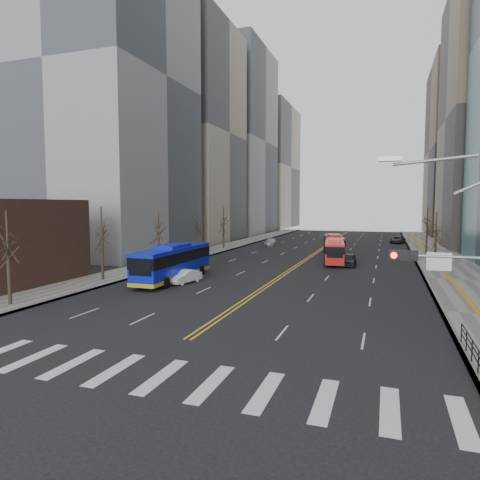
{
  "coord_description": "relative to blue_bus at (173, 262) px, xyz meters",
  "views": [
    {
      "loc": [
        10.33,
        -16.04,
        7.49
      ],
      "look_at": [
        0.35,
        13.06,
        4.96
      ],
      "focal_mm": 32.0,
      "sensor_mm": 36.0,
      "label": 1
    }
  ],
  "objects": [
    {
      "name": "ground",
      "position": [
        9.59,
        -21.63,
        -1.88
      ],
      "size": [
        220.0,
        220.0,
        0.0
      ],
      "primitive_type": "plane",
      "color": "black"
    },
    {
      "name": "sidewalk_right",
      "position": [
        27.09,
        23.37,
        -1.81
      ],
      "size": [
        7.0,
        130.0,
        0.15
      ],
      "primitive_type": "cube",
      "color": "slate",
      "rests_on": "ground"
    },
    {
      "name": "sidewalk_left",
      "position": [
        -6.91,
        23.37,
        -1.81
      ],
      "size": [
        5.0,
        130.0,
        0.15
      ],
      "primitive_type": "cube",
      "color": "slate",
      "rests_on": "ground"
    },
    {
      "name": "crosswalk",
      "position": [
        9.59,
        -21.63,
        -1.88
      ],
      "size": [
        26.7,
        4.0,
        0.01
      ],
      "color": "silver",
      "rests_on": "ground"
    },
    {
      "name": "centerline",
      "position": [
        9.59,
        33.37,
        -1.88
      ],
      "size": [
        0.55,
        100.0,
        0.01
      ],
      "color": "gold",
      "rests_on": "ground"
    },
    {
      "name": "office_towers",
      "position": [
        9.71,
        46.88,
        22.04
      ],
      "size": [
        83.0,
        134.0,
        58.0
      ],
      "color": "gray",
      "rests_on": "ground"
    },
    {
      "name": "pedestrian_railing",
      "position": [
        23.89,
        -15.63,
        -1.06
      ],
      "size": [
        0.06,
        6.06,
        1.02
      ],
      "color": "black",
      "rests_on": "sidewalk_right"
    },
    {
      "name": "street_trees",
      "position": [
        2.41,
        12.92,
        2.99
      ],
      "size": [
        35.2,
        47.2,
        7.6
      ],
      "color": "black",
      "rests_on": "ground"
    },
    {
      "name": "blue_bus",
      "position": [
        0.0,
        0.0,
        0.0
      ],
      "size": [
        2.96,
        12.37,
        3.59
      ],
      "color": "#0D1CD1",
      "rests_on": "ground"
    },
    {
      "name": "red_bus_near",
      "position": [
        13.69,
        17.97,
        -0.12
      ],
      "size": [
        3.46,
        10.04,
        3.16
      ],
      "color": "#AB1712",
      "rests_on": "ground"
    },
    {
      "name": "red_bus_far",
      "position": [
        12.57,
        27.05,
        -0.13
      ],
      "size": [
        4.29,
        10.02,
        3.13
      ],
      "color": "#AB1712",
      "rests_on": "ground"
    },
    {
      "name": "car_white",
      "position": [
        1.73,
        -1.0,
        -1.25
      ],
      "size": [
        2.2,
        4.07,
        1.27
      ],
      "primitive_type": "imported",
      "rotation": [
        0.0,
        0.0,
        -0.23
      ],
      "color": "white",
      "rests_on": "ground"
    },
    {
      "name": "car_dark_mid",
      "position": [
        15.62,
        15.98,
        -1.11
      ],
      "size": [
        1.92,
        4.59,
        1.55
      ],
      "primitive_type": "imported",
      "rotation": [
        0.0,
        0.0,
        0.02
      ],
      "color": "black",
      "rests_on": "ground"
    },
    {
      "name": "car_silver",
      "position": [
        -0.38,
        38.9,
        -1.26
      ],
      "size": [
        2.14,
        4.41,
        1.24
      ],
      "primitive_type": "imported",
      "rotation": [
        0.0,
        0.0,
        0.1
      ],
      "color": "#AFADB3",
      "rests_on": "ground"
    },
    {
      "name": "car_dark_far",
      "position": [
        22.09,
        51.08,
        -1.2
      ],
      "size": [
        3.21,
        5.25,
        1.36
      ],
      "primitive_type": "imported",
      "rotation": [
        0.0,
        0.0,
        -0.21
      ],
      "color": "black",
      "rests_on": "ground"
    }
  ]
}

